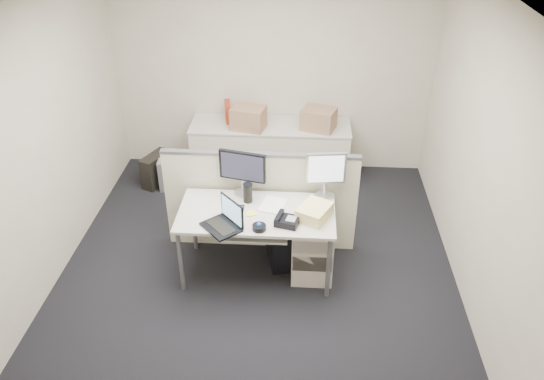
# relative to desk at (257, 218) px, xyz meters

# --- Properties ---
(floor) EXTENTS (4.00, 4.50, 0.01)m
(floor) POSITION_rel_desk_xyz_m (0.00, 0.00, -0.67)
(floor) COLOR black
(floor) RESTS_ON ground
(wall_back) EXTENTS (4.00, 0.02, 2.70)m
(wall_back) POSITION_rel_desk_xyz_m (0.00, 2.25, 0.69)
(wall_back) COLOR beige
(wall_back) RESTS_ON ground
(wall_front) EXTENTS (4.00, 0.02, 2.70)m
(wall_front) POSITION_rel_desk_xyz_m (0.00, -2.25, 0.69)
(wall_front) COLOR beige
(wall_front) RESTS_ON ground
(wall_left) EXTENTS (0.02, 4.50, 2.70)m
(wall_left) POSITION_rel_desk_xyz_m (-2.00, 0.00, 0.69)
(wall_left) COLOR beige
(wall_left) RESTS_ON ground
(wall_right) EXTENTS (0.02, 4.50, 2.70)m
(wall_right) POSITION_rel_desk_xyz_m (2.00, 0.00, 0.69)
(wall_right) COLOR beige
(wall_right) RESTS_ON ground
(desk) EXTENTS (1.50, 0.75, 0.73)m
(desk) POSITION_rel_desk_xyz_m (0.00, 0.00, 0.00)
(desk) COLOR #B0AFA5
(desk) RESTS_ON floor
(keyboard_tray) EXTENTS (0.62, 0.32, 0.02)m
(keyboard_tray) POSITION_rel_desk_xyz_m (0.00, -0.18, -0.04)
(keyboard_tray) COLOR #B0AFA5
(keyboard_tray) RESTS_ON desk
(drawer_pedestal) EXTENTS (0.40, 0.55, 0.65)m
(drawer_pedestal) POSITION_rel_desk_xyz_m (0.55, 0.05, -0.34)
(drawer_pedestal) COLOR beige
(drawer_pedestal) RESTS_ON floor
(cubicle_partition) EXTENTS (2.00, 0.06, 1.10)m
(cubicle_partition) POSITION_rel_desk_xyz_m (0.00, 0.45, -0.11)
(cubicle_partition) COLOR beige
(cubicle_partition) RESTS_ON floor
(back_counter) EXTENTS (2.00, 0.60, 0.72)m
(back_counter) POSITION_rel_desk_xyz_m (0.00, 1.93, -0.30)
(back_counter) COLOR beige
(back_counter) RESTS_ON floor
(monitor_main) EXTENTS (0.50, 0.28, 0.47)m
(monitor_main) POSITION_rel_desk_xyz_m (-0.16, 0.32, 0.30)
(monitor_main) COLOR black
(monitor_main) RESTS_ON desk
(monitor_small) EXTENTS (0.42, 0.25, 0.48)m
(monitor_small) POSITION_rel_desk_xyz_m (0.65, 0.32, 0.31)
(monitor_small) COLOR #B7B7BC
(monitor_small) RESTS_ON desk
(laptop) EXTENTS (0.42, 0.43, 0.26)m
(laptop) POSITION_rel_desk_xyz_m (-0.30, -0.28, 0.19)
(laptop) COLOR black
(laptop) RESTS_ON desk
(trackball) EXTENTS (0.13, 0.13, 0.05)m
(trackball) POSITION_rel_desk_xyz_m (0.05, -0.28, 0.09)
(trackball) COLOR black
(trackball) RESTS_ON desk
(desk_phone) EXTENTS (0.25, 0.22, 0.07)m
(desk_phone) POSITION_rel_desk_xyz_m (0.30, -0.18, 0.10)
(desk_phone) COLOR black
(desk_phone) RESTS_ON desk
(paper_stack) EXTENTS (0.29, 0.33, 0.01)m
(paper_stack) POSITION_rel_desk_xyz_m (0.15, 0.12, 0.07)
(paper_stack) COLOR white
(paper_stack) RESTS_ON desk
(sticky_pad) EXTENTS (0.10, 0.10, 0.01)m
(sticky_pad) POSITION_rel_desk_xyz_m (-0.05, -0.04, 0.07)
(sticky_pad) COLOR #F6FF40
(sticky_pad) RESTS_ON desk
(travel_mug) EXTENTS (0.10, 0.10, 0.19)m
(travel_mug) POSITION_rel_desk_xyz_m (-0.10, 0.18, 0.16)
(travel_mug) COLOR black
(travel_mug) RESTS_ON desk
(banana) EXTENTS (0.18, 0.13, 0.04)m
(banana) POSITION_rel_desk_xyz_m (0.28, -0.15, 0.09)
(banana) COLOR yellow
(banana) RESTS_ON desk
(cellphone) EXTENTS (0.05, 0.10, 0.01)m
(cellphone) POSITION_rel_desk_xyz_m (-0.15, 0.05, 0.07)
(cellphone) COLOR black
(cellphone) RESTS_ON desk
(manila_folders) EXTENTS (0.38, 0.41, 0.12)m
(manila_folders) POSITION_rel_desk_xyz_m (0.55, -0.05, 0.13)
(manila_folders) COLOR #F6E290
(manila_folders) RESTS_ON desk
(keyboard) EXTENTS (0.46, 0.23, 0.02)m
(keyboard) POSITION_rel_desk_xyz_m (0.05, -0.14, -0.02)
(keyboard) COLOR black
(keyboard) RESTS_ON keyboard_tray
(pc_tower_desk) EXTENTS (0.31, 0.53, 0.47)m
(pc_tower_desk) POSITION_rel_desk_xyz_m (0.20, 0.20, -0.43)
(pc_tower_desk) COLOR black
(pc_tower_desk) RESTS_ON floor
(pc_tower_spare_dark) EXTENTS (0.34, 0.47, 0.41)m
(pc_tower_spare_dark) POSITION_rel_desk_xyz_m (-1.45, 1.63, -0.46)
(pc_tower_spare_dark) COLOR black
(pc_tower_spare_dark) RESTS_ON floor
(pc_tower_spare_silver) EXTENTS (0.21, 0.45, 0.41)m
(pc_tower_spare_silver) POSITION_rel_desk_xyz_m (-1.30, 1.63, -0.46)
(pc_tower_spare_silver) COLOR #B7B7BC
(pc_tower_spare_silver) RESTS_ON floor
(cardboard_box_left) EXTENTS (0.45, 0.38, 0.30)m
(cardboard_box_left) POSITION_rel_desk_xyz_m (-0.26, 1.81, 0.21)
(cardboard_box_left) COLOR #A4765B
(cardboard_box_left) RESTS_ON back_counter
(cardboard_box_right) EXTENTS (0.47, 0.42, 0.29)m
(cardboard_box_right) POSITION_rel_desk_xyz_m (0.60, 1.85, 0.20)
(cardboard_box_right) COLOR #A4765B
(cardboard_box_right) RESTS_ON back_counter
(red_binder) EXTENTS (0.12, 0.28, 0.26)m
(red_binder) POSITION_rel_desk_xyz_m (-0.55, 2.03, 0.18)
(red_binder) COLOR maroon
(red_binder) RESTS_ON back_counter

